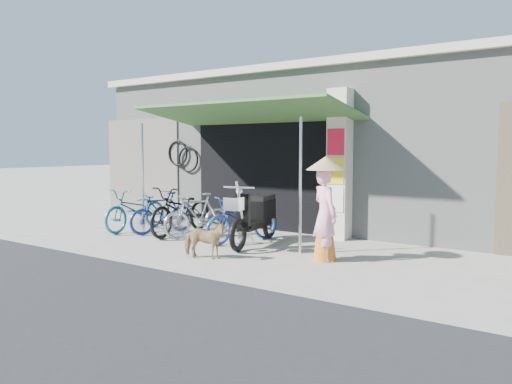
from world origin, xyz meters
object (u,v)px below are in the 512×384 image
Objects in this scene: bike_black at (182,210)px; bike_navy at (243,219)px; bike_silver at (197,215)px; street_dog at (204,240)px; nun at (325,209)px; bike_blue at (162,213)px; moped at (256,217)px; bike_teal at (136,209)px.

bike_black is 1.15× the size of bike_navy.
bike_navy is (1.08, 0.11, -0.01)m from bike_silver.
bike_navy is 1.61m from street_dog.
bike_navy is 2.15m from nun.
nun reaches higher than bike_silver.
bike_black reaches higher than bike_silver.
bike_navy is at bearing 26.49° from bike_silver.
moped is at bearing 23.22° from bike_blue.
moped reaches higher than street_dog.
bike_teal is 1.18× the size of bike_silver.
nun is at bearing 12.66° from bike_silver.
bike_blue is (0.76, 0.04, -0.03)m from bike_teal.
nun is at bearing 1.09° from bike_navy.
bike_black is 3.68m from nun.
bike_blue is at bearing 172.97° from moped.
nun reaches higher than bike_blue.
bike_silver is 0.90× the size of nun.
moped is (3.10, 0.18, 0.06)m from bike_teal.
bike_navy is at bearing 19.51° from nun.
bike_black is 2.66× the size of street_dog.
bike_black is 2.49m from street_dog.
bike_black is (1.18, 0.20, 0.05)m from bike_teal.
moped is at bearing -5.86° from bike_black.
bike_navy is (1.59, 0.02, -0.07)m from bike_black.
moped reaches higher than bike_blue.
bike_black reaches higher than bike_navy.
moped is at bearing -22.16° from street_dog.
street_dog is (1.42, -1.46, -0.14)m from bike_silver.
bike_black is at bearing 40.05° from bike_blue.
bike_black reaches higher than bike_blue.
bike_blue is at bearing 29.31° from nun.
nun is (4.81, -0.34, 0.38)m from bike_teal.
bike_blue is 0.73× the size of moped.
moped reaches higher than bike_silver.
bike_teal is 0.76m from bike_blue.
bike_blue is 2.35m from moped.
bike_navy is (2.02, 0.17, 0.01)m from bike_blue.
moped is (-0.01, 1.54, 0.22)m from street_dog.
moped is (1.40, 0.07, 0.07)m from bike_silver.
bike_silver is 3.17m from nun.
bike_navy is at bearing -10.36° from street_dog.
bike_black reaches higher than street_dog.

